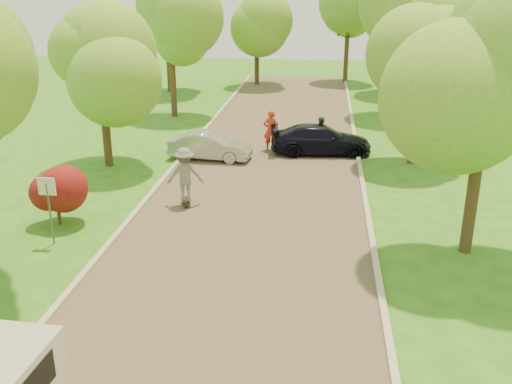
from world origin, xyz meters
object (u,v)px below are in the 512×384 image
at_px(longboard, 186,201).
at_px(skateboarder, 185,175).
at_px(street_sign, 48,197).
at_px(dark_sedan, 321,139).
at_px(person_olive, 320,133).
at_px(silver_sedan, 210,146).
at_px(person_striped, 271,130).

distance_m(longboard, skateboarder, 1.03).
height_order(street_sign, longboard, street_sign).
xyz_separation_m(dark_sedan, longboard, (-4.80, -7.22, -0.57)).
bearing_deg(skateboarder, person_olive, -134.92).
bearing_deg(silver_sedan, longboard, -172.34).
relative_size(street_sign, person_olive, 1.37).
height_order(street_sign, skateboarder, street_sign).
distance_m(street_sign, silver_sedan, 10.01).
distance_m(dark_sedan, person_striped, 2.45).
height_order(dark_sedan, skateboarder, skateboarder).
relative_size(skateboarder, person_olive, 1.27).
height_order(silver_sedan, person_striped, person_striped).
distance_m(silver_sedan, longboard, 5.70).
bearing_deg(street_sign, person_striped, 63.37).
relative_size(dark_sedan, skateboarder, 2.33).
height_order(silver_sedan, person_olive, person_olive).
xyz_separation_m(dark_sedan, person_striped, (-2.41, 0.32, 0.30)).
relative_size(longboard, person_striped, 0.55).
bearing_deg(longboard, silver_sedan, -101.87).
relative_size(street_sign, silver_sedan, 0.58).
bearing_deg(silver_sedan, person_olive, -59.90).
height_order(longboard, skateboarder, skateboarder).
bearing_deg(dark_sedan, person_striped, 76.92).
height_order(skateboarder, person_striped, skateboarder).
height_order(dark_sedan, longboard, dark_sedan).
bearing_deg(person_striped, silver_sedan, 26.55).
bearing_deg(longboard, dark_sedan, -137.70).
bearing_deg(street_sign, longboard, 49.05).
xyz_separation_m(street_sign, skateboarder, (3.30, 3.80, -0.42)).
bearing_deg(skateboarder, dark_sedan, -137.70).
distance_m(street_sign, dark_sedan, 13.70).
bearing_deg(dark_sedan, street_sign, 138.26).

